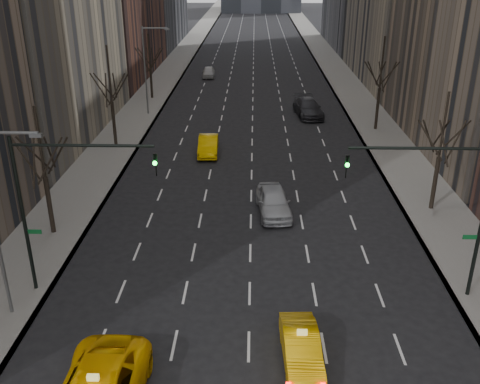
{
  "coord_description": "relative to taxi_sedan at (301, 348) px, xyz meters",
  "views": [
    {
      "loc": [
        0.1,
        -10.49,
        15.45
      ],
      "look_at": [
        -0.6,
        16.67,
        3.5
      ],
      "focal_mm": 40.0,
      "sensor_mm": 36.0,
      "label": 1
    }
  ],
  "objects": [
    {
      "name": "tree_lw_d",
      "position": [
        -14.17,
        44.89,
        2.86
      ],
      "size": [
        3.36,
        3.5,
        7.36
      ],
      "color": "black",
      "rests_on": "ground"
    },
    {
      "name": "far_car_white",
      "position": [
        -8.45,
        57.75,
        0.01
      ],
      "size": [
        1.85,
        4.24,
        1.42
      ],
      "primitive_type": "imported",
      "rotation": [
        0.0,
        0.0,
        0.04
      ],
      "color": "silver",
      "rests_on": "ground"
    },
    {
      "name": "taxi_sedan",
      "position": [
        0.0,
        0.0,
        0.0
      ],
      "size": [
        1.7,
        4.31,
        1.4
      ],
      "primitive_type": "imported",
      "rotation": [
        0.0,
        0.0,
        0.05
      ],
      "color": "#EFAC05",
      "rests_on": "ground"
    },
    {
      "name": "tree_rw_c",
      "position": [
        9.83,
        32.89,
        3.34
      ],
      "size": [
        3.36,
        3.5,
        8.74
      ],
      "color": "black",
      "rests_on": "ground"
    },
    {
      "name": "silver_sedan_ahead",
      "position": [
        -0.7,
        14.13,
        0.15
      ],
      "size": [
        2.5,
        5.18,
        1.71
      ],
      "primitive_type": "imported",
      "rotation": [
        0.0,
        0.0,
        0.1
      ],
      "color": "#ADB0B6",
      "rests_on": "ground"
    },
    {
      "name": "tree_lw_b",
      "position": [
        -14.17,
        10.89,
        3.02
      ],
      "size": [
        3.36,
        3.5,
        7.82
      ],
      "color": "black",
      "rests_on": "ground"
    },
    {
      "name": "sidewalk_left",
      "position": [
        -14.42,
        62.89,
        -0.62
      ],
      "size": [
        4.5,
        320.0,
        0.15
      ],
      "primitive_type": "cube",
      "color": "slate",
      "rests_on": "ground"
    },
    {
      "name": "traffic_mast_right",
      "position": [
        6.94,
        4.89,
        4.79
      ],
      "size": [
        6.69,
        0.39,
        8.0
      ],
      "color": "black",
      "rests_on": "ground"
    },
    {
      "name": "tree_lw_c",
      "position": [
        -14.17,
        26.89,
        3.34
      ],
      "size": [
        3.36,
        3.5,
        8.74
      ],
      "color": "black",
      "rests_on": "ground"
    },
    {
      "name": "tree_rw_b",
      "position": [
        9.83,
        14.89,
        3.02
      ],
      "size": [
        3.36,
        3.5,
        7.82
      ],
      "color": "black",
      "rests_on": "ground"
    },
    {
      "name": "far_taxi",
      "position": [
        -5.9,
        25.63,
        0.07
      ],
      "size": [
        1.8,
        4.72,
        1.54
      ],
      "primitive_type": "imported",
      "rotation": [
        0.0,
        0.0,
        0.04
      ],
      "color": "#FBBF05",
      "rests_on": "ground"
    },
    {
      "name": "traffic_mast_left",
      "position": [
        -11.28,
        4.89,
        4.79
      ],
      "size": [
        6.69,
        0.39,
        8.0
      ],
      "color": "black",
      "rests_on": "ground"
    },
    {
      "name": "far_suv_grey",
      "position": [
        3.71,
        37.88,
        0.19
      ],
      "size": [
        3.2,
        6.36,
        1.77
      ],
      "primitive_type": "imported",
      "rotation": [
        0.0,
        0.0,
        0.12
      ],
      "color": "#2B2B2F",
      "rests_on": "ground"
    },
    {
      "name": "sidewalk_right",
      "position": [
        10.08,
        62.89,
        -0.62
      ],
      "size": [
        4.5,
        320.0,
        0.15
      ],
      "primitive_type": "cube",
      "color": "slate",
      "rests_on": "ground"
    },
    {
      "name": "streetlight_far",
      "position": [
        -13.01,
        37.89,
        4.92
      ],
      "size": [
        2.83,
        0.22,
        9.0
      ],
      "color": "slate",
      "rests_on": "ground"
    }
  ]
}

